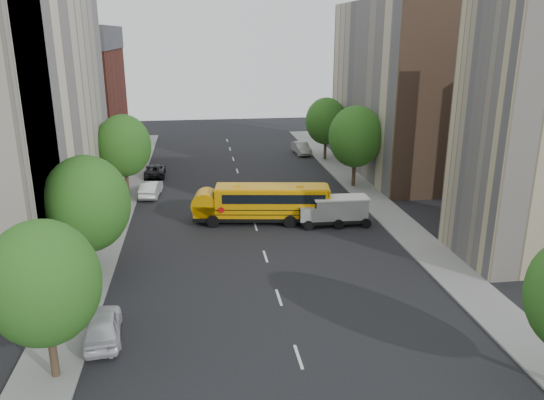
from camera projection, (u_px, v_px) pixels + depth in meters
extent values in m
plane|color=black|center=(262.00, 245.00, 38.37)|extent=(120.00, 120.00, 0.00)
cube|color=slate|center=(108.00, 229.00, 41.51)|extent=(3.00, 80.00, 0.12)
cube|color=slate|center=(390.00, 215.00, 44.64)|extent=(3.00, 80.00, 0.12)
cube|color=silver|center=(248.00, 204.00, 47.81)|extent=(0.15, 64.00, 0.01)
cube|color=beige|center=(6.00, 101.00, 38.58)|extent=(10.00, 26.00, 20.00)
cube|color=maroon|center=(74.00, 109.00, 60.40)|extent=(10.00, 15.00, 13.00)
cube|color=#C0B095|center=(404.00, 89.00, 57.00)|extent=(10.00, 22.00, 18.00)
cube|color=brown|center=(451.00, 101.00, 46.62)|extent=(10.10, 0.30, 18.00)
cylinder|color=yellow|center=(464.00, 9.00, 63.37)|extent=(1.00, 1.00, 35.00)
cylinder|color=#38281C|center=(53.00, 351.00, 23.25)|extent=(0.36, 0.36, 2.70)
ellipsoid|color=#2C5015|center=(43.00, 283.00, 22.26)|extent=(4.80, 4.80, 5.52)
cylinder|color=#38281C|center=(93.00, 258.00, 32.66)|extent=(0.36, 0.36, 2.88)
ellipsoid|color=#2C5015|center=(87.00, 204.00, 31.61)|extent=(5.12, 5.12, 5.89)
cylinder|color=#38281C|center=(127.00, 182.00, 49.67)|extent=(0.36, 0.36, 2.81)
ellipsoid|color=#2C5015|center=(124.00, 146.00, 48.64)|extent=(4.99, 4.99, 5.74)
cylinder|color=#38281C|center=(354.00, 172.00, 52.64)|extent=(0.36, 0.36, 2.95)
ellipsoid|color=#2C5015|center=(356.00, 137.00, 51.56)|extent=(5.25, 5.25, 6.04)
cylinder|color=#38281C|center=(325.00, 149.00, 64.01)|extent=(0.36, 0.36, 2.74)
ellipsoid|color=#2C5015|center=(326.00, 121.00, 63.00)|extent=(4.86, 4.86, 5.59)
cube|color=black|center=(263.00, 216.00, 42.98)|extent=(11.30, 4.12, 0.30)
cube|color=orange|center=(271.00, 201.00, 42.59)|extent=(9.14, 3.75, 2.27)
cube|color=orange|center=(207.00, 209.00, 42.82)|extent=(2.09, 2.51, 0.99)
cube|color=black|center=(219.00, 195.00, 42.46)|extent=(0.82, 2.32, 1.18)
cube|color=orange|center=(271.00, 187.00, 42.24)|extent=(9.11, 3.55, 0.14)
cube|color=black|center=(274.00, 195.00, 42.44)|extent=(8.37, 3.69, 0.74)
cube|color=black|center=(271.00, 210.00, 42.83)|extent=(9.15, 3.81, 0.06)
cube|color=black|center=(271.00, 205.00, 42.71)|extent=(9.15, 3.81, 0.06)
cube|color=orange|center=(327.00, 201.00, 42.57)|extent=(0.51, 2.46, 2.27)
cube|color=orange|center=(238.00, 186.00, 42.23)|extent=(0.67, 0.67, 0.10)
cube|color=orange|center=(300.00, 186.00, 42.20)|extent=(0.67, 0.67, 0.10)
cylinder|color=orange|center=(206.00, 203.00, 42.67)|extent=(2.38, 2.55, 2.07)
cylinder|color=red|center=(222.00, 210.00, 41.44)|extent=(0.49, 0.11, 0.49)
cylinder|color=black|center=(214.00, 221.00, 41.84)|extent=(1.02, 0.44, 0.99)
cylinder|color=black|center=(217.00, 211.00, 44.19)|extent=(1.02, 0.44, 0.99)
cylinder|color=black|center=(290.00, 222.00, 41.81)|extent=(1.02, 0.44, 0.99)
cylinder|color=black|center=(289.00, 212.00, 44.16)|extent=(1.02, 0.44, 0.99)
cylinder|color=black|center=(315.00, 222.00, 41.80)|extent=(1.02, 0.44, 0.99)
cylinder|color=black|center=(313.00, 212.00, 44.15)|extent=(1.02, 0.44, 0.99)
cube|color=black|center=(334.00, 220.00, 42.38)|extent=(5.50, 1.97, 0.27)
cube|color=white|center=(340.00, 208.00, 42.14)|extent=(4.23, 1.84, 1.64)
cube|color=white|center=(309.00, 212.00, 41.95)|extent=(1.32, 1.76, 1.09)
cube|color=silver|center=(340.00, 198.00, 41.88)|extent=(4.41, 1.94, 0.11)
cylinder|color=black|center=(311.00, 225.00, 41.32)|extent=(0.77, 0.25, 0.76)
cylinder|color=black|center=(307.00, 218.00, 43.04)|extent=(0.77, 0.25, 0.76)
cylinder|color=black|center=(338.00, 224.00, 41.56)|extent=(0.77, 0.25, 0.76)
cylinder|color=black|center=(333.00, 217.00, 43.28)|extent=(0.77, 0.25, 0.76)
cylinder|color=black|center=(363.00, 223.00, 41.78)|extent=(0.77, 0.25, 0.76)
cylinder|color=black|center=(357.00, 216.00, 43.50)|extent=(0.77, 0.25, 0.76)
imported|color=silver|center=(103.00, 326.00, 26.41)|extent=(2.22, 4.58, 1.51)
imported|color=silver|center=(151.00, 189.00, 49.83)|extent=(2.01, 4.62, 1.48)
imported|color=black|center=(155.00, 170.00, 56.99)|extent=(2.16, 4.59, 1.27)
imported|color=gray|center=(301.00, 148.00, 67.35)|extent=(1.96, 4.71, 1.51)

